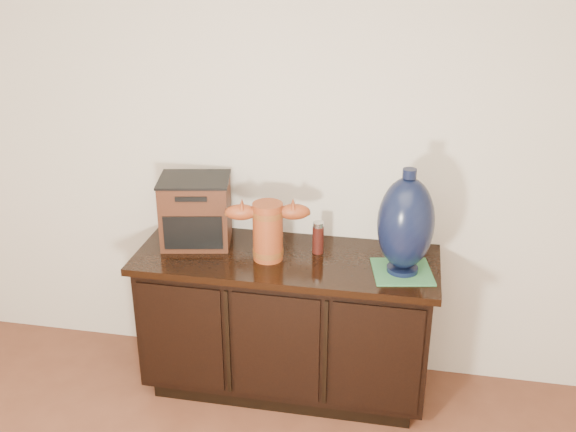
% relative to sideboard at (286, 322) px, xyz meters
% --- Properties ---
extents(sideboard, '(1.46, 0.56, 0.75)m').
position_rel_sideboard_xyz_m(sideboard, '(0.00, 0.00, 0.00)').
color(sideboard, black).
rests_on(sideboard, ground).
extents(terracotta_vessel, '(0.40, 0.17, 0.28)m').
position_rel_sideboard_xyz_m(terracotta_vessel, '(-0.08, -0.04, 0.53)').
color(terracotta_vessel, '#9A411C').
rests_on(terracotta_vessel, sideboard).
extents(tv_radio, '(0.39, 0.33, 0.34)m').
position_rel_sideboard_xyz_m(tv_radio, '(-0.47, 0.07, 0.54)').
color(tv_radio, '#3E1D0F').
rests_on(tv_radio, sideboard).
extents(green_mat, '(0.31, 0.31, 0.01)m').
position_rel_sideboard_xyz_m(green_mat, '(0.55, -0.06, 0.37)').
color(green_mat, '#337141').
rests_on(green_mat, sideboard).
extents(lamp_base, '(0.30, 0.30, 0.50)m').
position_rel_sideboard_xyz_m(lamp_base, '(0.55, -0.06, 0.61)').
color(lamp_base, black).
rests_on(lamp_base, green_mat).
extents(spray_can, '(0.05, 0.05, 0.16)m').
position_rel_sideboard_xyz_m(spray_can, '(0.14, 0.07, 0.45)').
color(spray_can, '#57160E').
rests_on(spray_can, sideboard).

